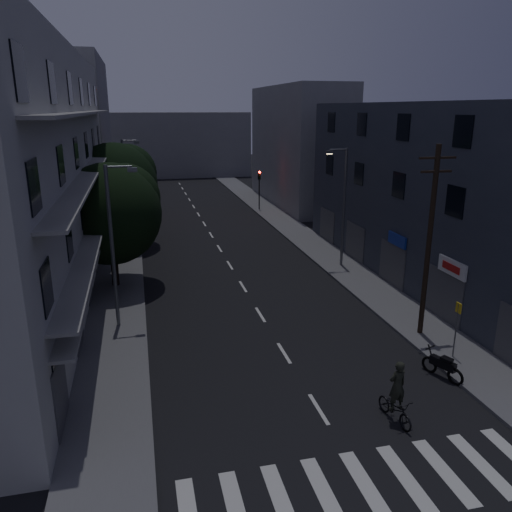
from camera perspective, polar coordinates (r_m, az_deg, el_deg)
name	(u,v)px	position (r m, az deg, el deg)	size (l,w,h in m)	color
ground	(218,247)	(39.95, -4.31, 1.05)	(160.00, 160.00, 0.00)	black
sidewalk_left	(122,252)	(39.51, -15.11, 0.45)	(3.00, 90.00, 0.15)	#565659
sidewalk_right	(308,240)	(41.71, 5.91, 1.78)	(3.00, 90.00, 0.15)	#565659
crosswalk	(366,486)	(16.45, 12.45, -24.24)	(10.90, 3.00, 0.01)	beige
lane_markings	(208,229)	(45.94, -5.56, 3.08)	(0.15, 60.50, 0.01)	beige
building_left	(29,174)	(31.83, -24.47, 8.50)	(7.00, 36.00, 14.00)	#A3A39E
building_right	(438,195)	(32.85, 20.08, 6.53)	(6.19, 28.00, 11.00)	#2C303C
building_far_left	(79,132)	(61.40, -19.54, 13.17)	(6.00, 20.00, 16.00)	slate
building_far_right	(298,146)	(58.04, 4.80, 12.41)	(6.00, 20.00, 13.00)	slate
building_far_end	(173,144)	(83.44, -9.47, 12.47)	(24.00, 8.00, 10.00)	slate
tree_near	(111,210)	(30.95, -16.25, 5.08)	(6.08, 6.08, 7.50)	black
tree_mid	(116,182)	(40.27, -15.75, 8.13)	(6.53, 6.53, 8.03)	black
tree_far	(119,177)	(49.65, -15.34, 8.70)	(5.43, 5.43, 6.72)	black
traffic_signal_far_right	(259,182)	(53.67, 0.38, 8.48)	(0.28, 0.37, 4.10)	black
traffic_signal_far_left	(135,184)	(53.38, -13.71, 7.97)	(0.28, 0.37, 4.10)	black
street_lamp_left_near	(114,239)	(24.91, -15.92, 1.85)	(1.51, 0.25, 8.00)	slate
street_lamp_right	(343,202)	(34.26, 9.86, 6.14)	(1.51, 0.25, 8.00)	#5B5B62
street_lamp_left_far	(126,182)	(44.25, -14.62, 8.17)	(1.51, 0.25, 8.00)	#55565C
utility_pole	(429,239)	(24.34, 19.20, 1.87)	(1.80, 0.24, 9.00)	black
bus_stop_sign	(457,320)	(23.32, 22.00, -6.80)	(0.06, 0.35, 2.52)	#595B60
motorcycle	(442,367)	(22.26, 20.53, -11.75)	(0.94, 1.86, 1.26)	black
cyclist	(396,401)	(18.85, 15.68, -15.70)	(0.92, 1.92, 2.34)	black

